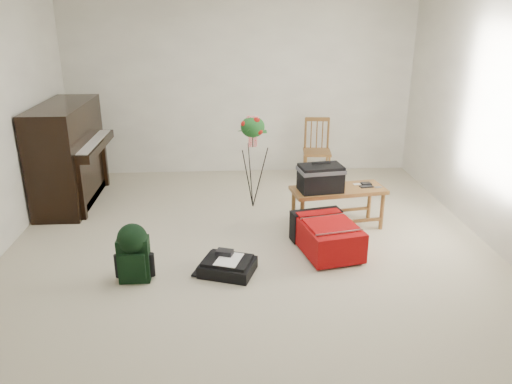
{
  "coord_description": "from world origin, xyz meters",
  "views": [
    {
      "loc": [
        -0.22,
        -4.52,
        2.34
      ],
      "look_at": [
        0.08,
        0.35,
        0.53
      ],
      "focal_mm": 35.0,
      "sensor_mm": 36.0,
      "label": 1
    }
  ],
  "objects": [
    {
      "name": "bench",
      "position": [
        0.85,
        0.58,
        0.56
      ],
      "size": [
        1.08,
        0.57,
        0.79
      ],
      "rotation": [
        0.0,
        0.0,
        0.15
      ],
      "color": "brown",
      "rests_on": "floor"
    },
    {
      "name": "dining_chair",
      "position": [
        1.06,
        2.3,
        0.43
      ],
      "size": [
        0.42,
        0.42,
        0.88
      ],
      "rotation": [
        0.0,
        0.0,
        -0.1
      ],
      "color": "brown",
      "rests_on": "floor"
    },
    {
      "name": "flower_stand",
      "position": [
        0.09,
        1.28,
        0.57
      ],
      "size": [
        0.45,
        0.45,
        1.18
      ],
      "rotation": [
        0.0,
        0.0,
        -0.26
      ],
      "color": "black",
      "rests_on": "floor"
    },
    {
      "name": "piano",
      "position": [
        -2.19,
        1.6,
        0.6
      ],
      "size": [
        0.71,
        1.5,
        1.25
      ],
      "color": "black",
      "rests_on": "floor"
    },
    {
      "name": "red_suitcase",
      "position": [
        0.77,
        0.06,
        0.17
      ],
      "size": [
        0.67,
        0.87,
        0.33
      ],
      "rotation": [
        0.0,
        0.0,
        0.22
      ],
      "color": "#AB070E",
      "rests_on": "floor"
    },
    {
      "name": "black_duffel",
      "position": [
        -0.23,
        -0.38,
        0.07
      ],
      "size": [
        0.58,
        0.52,
        0.2
      ],
      "rotation": [
        0.0,
        0.0,
        -0.34
      ],
      "color": "black",
      "rests_on": "floor"
    },
    {
      "name": "green_backpack",
      "position": [
        -1.07,
        -0.46,
        0.3
      ],
      "size": [
        0.28,
        0.27,
        0.55
      ],
      "rotation": [
        0.0,
        0.0,
        0.01
      ],
      "color": "black",
      "rests_on": "floor"
    },
    {
      "name": "wall_right",
      "position": [
        2.5,
        0.0,
        1.25
      ],
      "size": [
        0.04,
        5.5,
        2.5
      ],
      "primitive_type": "cube",
      "color": "white",
      "rests_on": "floor"
    },
    {
      "name": "floor",
      "position": [
        0.0,
        0.0,
        0.0
      ],
      "size": [
        5.0,
        5.5,
        0.01
      ],
      "primitive_type": "cube",
      "color": "beige",
      "rests_on": "ground"
    },
    {
      "name": "wall_back",
      "position": [
        0.0,
        2.75,
        1.25
      ],
      "size": [
        5.0,
        0.04,
        2.5
      ],
      "primitive_type": "cube",
      "color": "white",
      "rests_on": "floor"
    }
  ]
}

